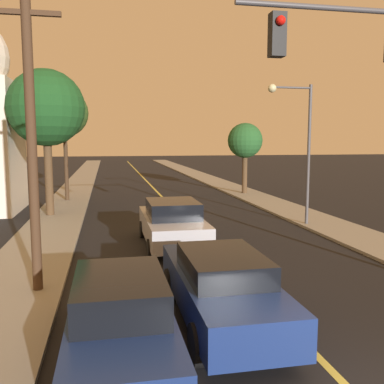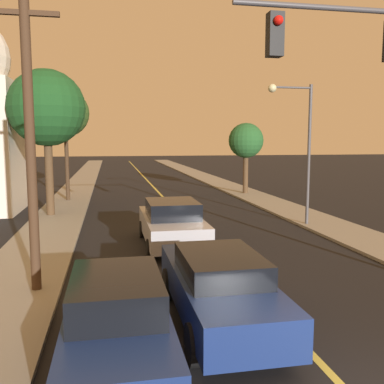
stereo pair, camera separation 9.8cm
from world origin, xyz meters
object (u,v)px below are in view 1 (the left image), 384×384
(utility_pole_left, at_px, (31,137))
(car_near_lane_second, at_px, (172,223))
(car_outer_lane_front, at_px, (120,317))
(tree_left_near, at_px, (64,113))
(tree_left_far, at_px, (46,109))
(tree_right_near, at_px, (245,141))
(streetlamp_right, at_px, (298,133))
(car_near_lane_front, at_px, (221,286))

(utility_pole_left, bearing_deg, car_near_lane_second, 45.66)
(car_outer_lane_front, height_order, tree_left_near, tree_left_near)
(car_outer_lane_front, height_order, utility_pole_left, utility_pole_left)
(car_near_lane_second, xyz_separation_m, tree_left_far, (-5.15, 7.09, 4.53))
(car_near_lane_second, relative_size, tree_right_near, 1.03)
(streetlamp_right, relative_size, tree_right_near, 1.24)
(tree_right_near, bearing_deg, tree_left_far, -151.84)
(streetlamp_right, bearing_deg, car_outer_lane_front, -127.85)
(car_near_lane_front, xyz_separation_m, tree_left_far, (-5.15, 13.88, 4.56))
(car_near_lane_second, bearing_deg, car_near_lane_front, -90.00)
(streetlamp_right, height_order, tree_left_near, tree_left_near)
(car_near_lane_front, xyz_separation_m, tree_left_near, (-4.79, 19.27, 4.64))
(car_near_lane_front, xyz_separation_m, streetlamp_right, (5.97, 9.26, 3.32))
(car_near_lane_front, bearing_deg, car_near_lane_second, 90.00)
(streetlamp_right, relative_size, tree_left_near, 0.90)
(tree_left_near, bearing_deg, car_outer_lane_front, -82.54)
(tree_left_near, bearing_deg, tree_right_near, 5.92)
(car_near_lane_front, bearing_deg, tree_left_far, 110.35)
(tree_left_near, bearing_deg, streetlamp_right, -42.95)
(tree_left_near, xyz_separation_m, tree_right_near, (12.05, 1.25, -1.71))
(tree_left_far, bearing_deg, streetlamp_right, -22.55)
(tree_right_near, bearing_deg, car_near_lane_second, -117.87)
(car_outer_lane_front, xyz_separation_m, tree_left_near, (-2.67, 20.41, 4.66))
(car_near_lane_second, relative_size, tree_left_far, 0.71)
(car_outer_lane_front, xyz_separation_m, streetlamp_right, (8.08, 10.40, 3.34))
(streetlamp_right, relative_size, tree_left_far, 0.85)
(car_outer_lane_front, bearing_deg, tree_right_near, 66.59)
(utility_pole_left, bearing_deg, tree_right_near, 57.67)
(car_near_lane_second, bearing_deg, utility_pole_left, -134.34)
(car_near_lane_front, relative_size, utility_pole_left, 0.70)
(streetlamp_right, bearing_deg, car_near_lane_front, -122.80)
(tree_left_near, height_order, tree_left_far, tree_left_far)
(tree_right_near, bearing_deg, streetlamp_right, -96.56)
(car_near_lane_front, distance_m, tree_right_near, 21.97)
(car_near_lane_front, relative_size, streetlamp_right, 0.84)
(car_outer_lane_front, xyz_separation_m, tree_right_near, (9.38, 21.66, 2.96))
(tree_left_far, bearing_deg, car_near_lane_front, -69.65)
(tree_left_far, bearing_deg, utility_pole_left, -84.47)
(car_near_lane_second, height_order, streetlamp_right, streetlamp_right)
(car_near_lane_front, xyz_separation_m, tree_right_near, (7.26, 20.52, 2.94))
(tree_left_near, distance_m, tree_right_near, 12.23)
(car_outer_lane_front, relative_size, streetlamp_right, 0.82)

